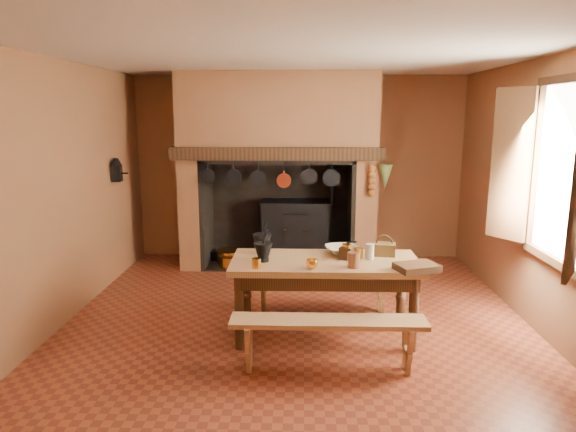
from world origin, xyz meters
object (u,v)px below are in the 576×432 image
object	(u,v)px
work_table	(325,272)
coffee_grinder	(346,252)
mixing_bowl	(342,250)
iron_range	(296,230)
bench_front	(328,332)
wicker_basket	(384,249)

from	to	relation	value
work_table	coffee_grinder	bearing A→B (deg)	10.26
coffee_grinder	mixing_bowl	world-z (taller)	coffee_grinder
mixing_bowl	work_table	bearing A→B (deg)	-130.75
iron_range	bench_front	xyz separation A→B (m)	(0.33, -3.44, -0.12)
iron_range	wicker_basket	size ratio (longest dim) A/B	6.48
bench_front	mixing_bowl	world-z (taller)	mixing_bowl
iron_range	bench_front	size ratio (longest dim) A/B	0.94
wicker_basket	mixing_bowl	bearing A→B (deg)	-174.15
coffee_grinder	bench_front	bearing A→B (deg)	-83.58
iron_range	mixing_bowl	world-z (taller)	iron_range
iron_range	coffee_grinder	size ratio (longest dim) A/B	8.39
iron_range	bench_front	bearing A→B (deg)	-84.56
coffee_grinder	mixing_bowl	size ratio (longest dim) A/B	0.55
iron_range	wicker_basket	world-z (taller)	iron_range
wicker_basket	work_table	bearing A→B (deg)	-153.23
iron_range	wicker_basket	distance (m)	2.73
iron_range	work_table	distance (m)	2.75
work_table	bench_front	size ratio (longest dim) A/B	1.09
bench_front	iron_range	bearing A→B (deg)	95.44
bench_front	coffee_grinder	world-z (taller)	coffee_grinder
iron_range	work_table	bearing A→B (deg)	-83.13
coffee_grinder	wicker_basket	bearing A→B (deg)	42.64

